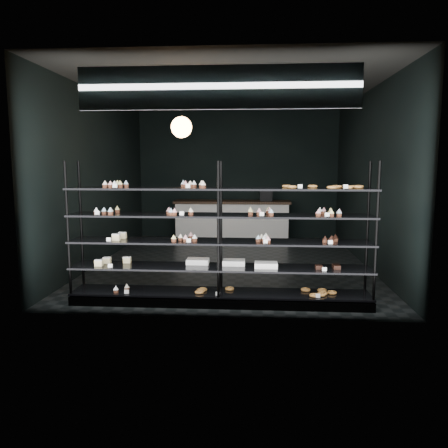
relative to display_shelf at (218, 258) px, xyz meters
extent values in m
cube|color=black|center=(0.04, 2.45, -0.62)|extent=(5.00, 6.00, 0.01)
cube|color=black|center=(0.04, 2.45, 2.57)|extent=(5.00, 6.00, 0.01)
cube|color=black|center=(0.04, 5.45, 0.97)|extent=(5.00, 0.01, 3.20)
cube|color=black|center=(0.04, -0.55, 0.97)|extent=(5.00, 0.01, 3.20)
cube|color=black|center=(-2.46, 2.45, 0.97)|extent=(0.01, 6.00, 3.20)
cube|color=black|center=(2.54, 2.45, 0.97)|extent=(0.01, 6.00, 3.20)
cube|color=black|center=(0.02, 0.00, -0.57)|extent=(4.00, 0.50, 0.12)
cylinder|color=black|center=(-1.95, -0.22, 0.36)|extent=(0.04, 0.04, 1.85)
cylinder|color=black|center=(-1.95, 0.22, 0.36)|extent=(0.04, 0.04, 1.85)
cylinder|color=black|center=(0.02, -0.22, 0.36)|extent=(0.04, 0.04, 1.85)
cylinder|color=black|center=(0.02, 0.22, 0.36)|extent=(0.04, 0.04, 1.85)
cylinder|color=black|center=(1.99, -0.22, 0.36)|extent=(0.04, 0.04, 1.85)
cylinder|color=black|center=(1.99, 0.22, 0.36)|extent=(0.04, 0.04, 1.85)
cube|color=black|center=(0.02, 0.00, -0.48)|extent=(4.00, 0.50, 0.03)
cube|color=black|center=(0.02, 0.00, -0.13)|extent=(4.00, 0.50, 0.02)
cube|color=black|center=(0.02, 0.00, 0.22)|extent=(4.00, 0.50, 0.02)
cube|color=black|center=(0.02, 0.00, 0.57)|extent=(4.00, 0.50, 0.02)
cube|color=black|center=(0.02, 0.00, 0.92)|extent=(4.00, 0.50, 0.02)
cube|color=white|center=(-1.33, -0.18, 0.96)|extent=(0.06, 0.04, 0.06)
cube|color=white|center=(-0.36, -0.18, 0.96)|extent=(0.06, 0.04, 0.06)
cube|color=white|center=(1.02, -0.18, 0.96)|extent=(0.06, 0.04, 0.06)
cube|color=white|center=(1.64, -0.18, 0.96)|extent=(0.06, 0.04, 0.06)
cube|color=white|center=(-1.55, -0.18, 0.61)|extent=(0.06, 0.04, 0.06)
cube|color=white|center=(-0.48, -0.18, 0.61)|extent=(0.05, 0.04, 0.06)
cube|color=white|center=(0.54, -0.18, 0.61)|extent=(0.05, 0.04, 0.06)
cube|color=white|center=(1.41, -0.18, 0.61)|extent=(0.06, 0.04, 0.06)
cube|color=white|center=(-1.39, -0.18, 0.26)|extent=(0.06, 0.04, 0.06)
cube|color=white|center=(-0.41, -0.18, 0.26)|extent=(0.06, 0.04, 0.06)
cube|color=white|center=(0.59, -0.18, 0.26)|extent=(0.05, 0.04, 0.06)
cube|color=white|center=(1.48, -0.18, 0.26)|extent=(0.06, 0.04, 0.06)
cube|color=white|center=(-1.42, -0.18, -0.09)|extent=(0.06, 0.04, 0.06)
cube|color=white|center=(1.42, -0.18, -0.09)|extent=(0.06, 0.04, 0.06)
cube|color=white|center=(-1.20, -0.18, -0.44)|extent=(0.06, 0.04, 0.06)
cube|color=white|center=(-0.02, -0.18, -0.44)|extent=(0.06, 0.04, 0.06)
cube|color=white|center=(1.31, -0.18, -0.44)|extent=(0.06, 0.04, 0.06)
cube|color=#0C0E40|center=(0.04, -0.47, 2.12)|extent=(3.20, 0.04, 0.45)
cube|color=white|center=(0.04, -0.49, 2.12)|extent=(3.30, 0.02, 0.50)
cylinder|color=black|center=(-0.69, 1.32, 2.27)|extent=(0.01, 0.01, 0.56)
sphere|color=#FFA559|center=(-0.69, 1.32, 1.82)|extent=(0.33, 0.33, 0.33)
cube|color=beige|center=(-0.07, 4.95, -0.17)|extent=(2.72, 0.60, 0.92)
cube|color=black|center=(-0.07, 4.95, 0.32)|extent=(2.82, 0.65, 0.06)
cube|color=black|center=(0.75, 4.95, 0.48)|extent=(0.30, 0.30, 0.25)
camera|label=1|loc=(0.48, -5.68, 1.24)|focal=35.00mm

